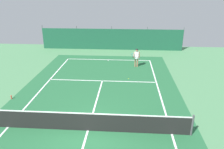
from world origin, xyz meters
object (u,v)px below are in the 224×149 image
tennis_net (87,122)px  parked_car (92,38)px  tennis_ball_near_player (128,79)px  water_bottle (11,97)px  tennis_player (136,56)px

tennis_net → parked_car: size_ratio=2.36×
tennis_ball_near_player → parked_car: (-4.67, 11.60, 0.81)m
tennis_net → tennis_ball_near_player: size_ratio=153.33×
tennis_net → water_bottle: size_ratio=42.17×
tennis_net → tennis_ball_near_player: bearing=73.9°
tennis_player → tennis_ball_near_player: tennis_player is taller
tennis_net → tennis_player: tennis_player is taller
tennis_player → tennis_ball_near_player: bearing=84.9°
tennis_ball_near_player → water_bottle: bearing=-152.3°
parked_car → water_bottle: parked_car is taller
parked_car → water_bottle: bearing=82.8°
tennis_ball_near_player → water_bottle: water_bottle is taller
tennis_net → parked_car: parked_car is taller
water_bottle → tennis_net: bearing=-29.0°
tennis_net → tennis_ball_near_player: (2.01, 6.96, -0.48)m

